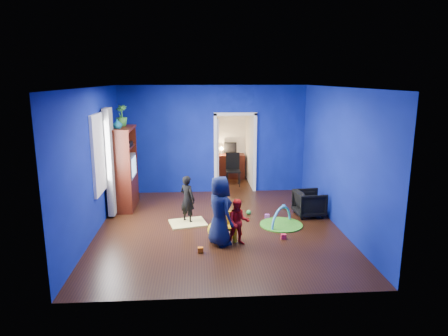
{
  "coord_description": "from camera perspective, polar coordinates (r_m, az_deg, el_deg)",
  "views": [
    {
      "loc": [
        -0.44,
        -7.92,
        3.08
      ],
      "look_at": [
        0.13,
        0.4,
        1.19
      ],
      "focal_mm": 32.0,
      "sensor_mm": 36.0,
      "label": 1
    }
  ],
  "objects": [
    {
      "name": "toy_1",
      "position": [
        9.77,
        8.54,
        -5.43
      ],
      "size": [
        0.11,
        0.11,
        0.11
      ],
      "primitive_type": "sphere",
      "color": "blue",
      "rests_on": "floor"
    },
    {
      "name": "vase",
      "position": [
        9.34,
        -14.99,
        6.12
      ],
      "size": [
        0.23,
        0.23,
        0.22
      ],
      "primitive_type": "imported",
      "rotation": [
        0.0,
        0.0,
        -0.09
      ],
      "color": "#0D5568",
      "rests_on": "tv_armoire"
    },
    {
      "name": "floor",
      "position": [
        8.5,
        -0.72,
        -8.48
      ],
      "size": [
        5.0,
        5.5,
        0.01
      ],
      "primitive_type": "cube",
      "color": "black",
      "rests_on": "ground"
    },
    {
      "name": "crt_tv",
      "position": [
        9.79,
        -14.08,
        0.22
      ],
      "size": [
        0.46,
        0.7,
        0.54
      ],
      "primitive_type": "cube",
      "color": "silver",
      "rests_on": "tv_armoire"
    },
    {
      "name": "child_black",
      "position": [
        8.68,
        -5.25,
        -4.45
      ],
      "size": [
        0.45,
        0.44,
        1.04
      ],
      "primitive_type": "imported",
      "rotation": [
        0.0,
        0.0,
        2.43
      ],
      "color": "black",
      "rests_on": "floor"
    },
    {
      "name": "child_navy",
      "position": [
        7.48,
        -0.59,
        -6.13
      ],
      "size": [
        0.67,
        0.76,
        1.32
      ],
      "primitive_type": "imported",
      "rotation": [
        0.0,
        0.0,
        2.05
      ],
      "color": "#10153B",
      "rests_on": "floor"
    },
    {
      "name": "kid_chair",
      "position": [
        7.77,
        0.78,
        -8.59
      ],
      "size": [
        0.3,
        0.3,
        0.5
      ],
      "primitive_type": "cube",
      "rotation": [
        0.0,
        0.0,
        0.09
      ],
      "color": "yellow",
      "rests_on": "floor"
    },
    {
      "name": "yellow_blanket",
      "position": [
        8.75,
        -5.19,
        -7.81
      ],
      "size": [
        0.87,
        0.76,
        0.03
      ],
      "primitive_type": "cube",
      "rotation": [
        0.0,
        0.0,
        0.23
      ],
      "color": "#F2E07A",
      "rests_on": "floor"
    },
    {
      "name": "wall_front",
      "position": [
        5.43,
        0.88,
        -4.68
      ],
      "size": [
        5.0,
        0.02,
        2.9
      ],
      "primitive_type": "cube",
      "color": "navy",
      "rests_on": "floor"
    },
    {
      "name": "toy_arch",
      "position": [
        8.7,
        8.17,
        -7.97
      ],
      "size": [
        0.57,
        0.65,
        0.81
      ],
      "primitive_type": "torus",
      "rotation": [
        1.57,
        0.0,
        0.86
      ],
      "color": "#3F8CD8",
      "rests_on": "floor"
    },
    {
      "name": "potted_plant",
      "position": [
        9.84,
        -14.47,
        7.28
      ],
      "size": [
        0.35,
        0.35,
        0.5
      ],
      "primitive_type": "imported",
      "rotation": [
        0.0,
        0.0,
        -0.28
      ],
      "color": "#32832F",
      "rests_on": "tv_armoire"
    },
    {
      "name": "desk_monitor",
      "position": [
        12.52,
        0.88,
        2.95
      ],
      "size": [
        0.4,
        0.05,
        0.32
      ],
      "primitive_type": "cube",
      "color": "black",
      "rests_on": "study_desk"
    },
    {
      "name": "doorway",
      "position": [
        10.91,
        1.6,
        2.02
      ],
      "size": [
        1.16,
        0.1,
        2.1
      ],
      "primitive_type": "cube",
      "color": "white",
      "rests_on": "floor"
    },
    {
      "name": "tv_armoire",
      "position": [
        9.81,
        -14.3,
        -0.01
      ],
      "size": [
        0.58,
        1.14,
        1.96
      ],
      "primitive_type": "cube",
      "color": "#41100A",
      "rests_on": "floor"
    },
    {
      "name": "toy_2",
      "position": [
        7.35,
        -3.37,
        -11.61
      ],
      "size": [
        0.1,
        0.08,
        0.1
      ],
      "primitive_type": "cube",
      "color": "orange",
      "rests_on": "floor"
    },
    {
      "name": "desk_lamp",
      "position": [
        12.45,
        -0.38,
        2.8
      ],
      "size": [
        0.14,
        0.14,
        0.14
      ],
      "primitive_type": "sphere",
      "color": "#FFD88C",
      "rests_on": "study_desk"
    },
    {
      "name": "armchair",
      "position": [
        9.32,
        12.11,
        -4.95
      ],
      "size": [
        0.7,
        0.68,
        0.59
      ],
      "primitive_type": "imported",
      "rotation": [
        0.0,
        0.0,
        1.67
      ],
      "color": "black",
      "rests_on": "floor"
    },
    {
      "name": "window_left",
      "position": [
        8.65,
        -17.56,
        1.97
      ],
      "size": [
        0.03,
        0.95,
        1.55
      ],
      "primitive_type": "cube",
      "color": "white",
      "rests_on": "wall_left"
    },
    {
      "name": "folding_chair",
      "position": [
        11.56,
        1.32,
        -0.35
      ],
      "size": [
        0.4,
        0.4,
        0.92
      ],
      "primitive_type": "cube",
      "color": "black",
      "rests_on": "floor"
    },
    {
      "name": "wall_right",
      "position": [
        8.6,
        16.13,
        1.32
      ],
      "size": [
        0.02,
        5.5,
        2.9
      ],
      "primitive_type": "cube",
      "color": "navy",
      "rests_on": "floor"
    },
    {
      "name": "wall_left",
      "position": [
        8.34,
        -18.16,
        0.85
      ],
      "size": [
        0.02,
        5.5,
        2.9
      ],
      "primitive_type": "cube",
      "color": "navy",
      "rests_on": "floor"
    },
    {
      "name": "toy_0",
      "position": [
        8.0,
        8.5,
        -9.66
      ],
      "size": [
        0.1,
        0.08,
        0.1
      ],
      "primitive_type": "cube",
      "color": "red",
      "rests_on": "floor"
    },
    {
      "name": "toy_3",
      "position": [
        9.27,
        3.54,
        -6.31
      ],
      "size": [
        0.11,
        0.11,
        0.11
      ],
      "primitive_type": "sphere",
      "color": "green",
      "rests_on": "floor"
    },
    {
      "name": "hopper_ball",
      "position": [
        7.88,
        -1.06,
        -8.85
      ],
      "size": [
        0.36,
        0.36,
        0.36
      ],
      "primitive_type": "sphere",
      "color": "yellow",
      "rests_on": "floor"
    },
    {
      "name": "ceiling",
      "position": [
        7.93,
        -0.78,
        11.46
      ],
      "size": [
        5.0,
        5.5,
        0.01
      ],
      "primitive_type": "cube",
      "color": "white",
      "rests_on": "wall_back"
    },
    {
      "name": "study_desk",
      "position": [
        12.52,
        0.92,
        0.26
      ],
      "size": [
        0.88,
        0.44,
        0.75
      ],
      "primitive_type": "cube",
      "color": "#3D140A",
      "rests_on": "floor"
    },
    {
      "name": "toy_4",
      "position": [
        9.05,
        6.19,
        -6.89
      ],
      "size": [
        0.1,
        0.08,
        0.1
      ],
      "primitive_type": "cube",
      "color": "#C048B5",
      "rests_on": "floor"
    },
    {
      "name": "play_mat",
      "position": [
        8.7,
        8.17,
        -8.02
      ],
      "size": [
        0.91,
        0.91,
        0.02
      ],
      "primitive_type": "cylinder",
      "color": "green",
      "rests_on": "floor"
    },
    {
      "name": "book_shelf",
      "position": [
        12.38,
        0.9,
        7.83
      ],
      "size": [
        0.88,
        0.24,
        0.04
      ],
      "primitive_type": "cube",
      "color": "white",
      "rests_on": "study_desk"
    },
    {
      "name": "toddler_red",
      "position": [
        7.53,
        2.06,
        -7.74
      ],
      "size": [
        0.43,
        0.34,
        0.89
      ],
      "primitive_type": "imported",
      "rotation": [
        0.0,
        0.0,
        -0.0
      ],
      "color": "red",
      "rests_on": "floor"
    },
    {
      "name": "curtain",
      "position": [
        9.21,
        -15.96,
        0.79
      ],
      "size": [
        0.14,
        0.42,
        2.4
      ],
      "primitive_type": "cube",
      "color": "slate",
      "rests_on": "floor"
    },
    {
      "name": "alcove",
      "position": [
        11.73,
        1.2,
        3.77
      ],
      "size": [
        1.0,
        1.75,
        2.5
      ],
      "primitive_type": null,
      "color": "silver",
      "rests_on": "floor"
    },
    {
      "name": "wall_back",
      "position": [
        10.8,
        -1.56,
        4.06
      ],
      "size": [
        5.0,
        0.02,
        2.9
      ],
      "primitive_type": "cube",
      "color": "navy",
      "rests_on": "floor"
    }
  ]
}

